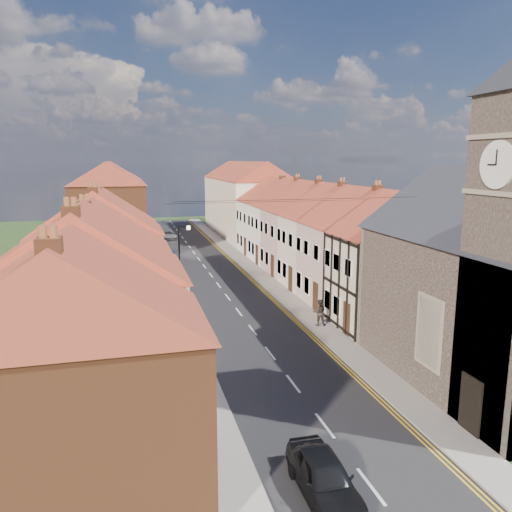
{
  "coord_description": "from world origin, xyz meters",
  "views": [
    {
      "loc": [
        -7.42,
        -15.35,
        10.66
      ],
      "look_at": [
        1.95,
        20.61,
        3.5
      ],
      "focal_mm": 35.0,
      "sensor_mm": 36.0,
      "label": 1
    }
  ],
  "objects_px": {
    "car_far": "(171,259)",
    "church": "(508,266)",
    "car_near": "(324,477)",
    "pedestrian_left": "(208,351)",
    "lamppost": "(181,261)",
    "car_distant": "(168,235)",
    "pedestrian_right": "(319,312)"
  },
  "relations": [
    {
      "from": "car_far",
      "to": "church",
      "type": "bearing_deg",
      "value": -64.03
    },
    {
      "from": "church",
      "to": "car_near",
      "type": "relative_size",
      "value": 3.78
    },
    {
      "from": "car_near",
      "to": "car_far",
      "type": "relative_size",
      "value": 1.0
    },
    {
      "from": "church",
      "to": "pedestrian_left",
      "type": "height_order",
      "value": "church"
    },
    {
      "from": "lamppost",
      "to": "car_near",
      "type": "relative_size",
      "value": 1.49
    },
    {
      "from": "car_far",
      "to": "car_distant",
      "type": "height_order",
      "value": "car_far"
    },
    {
      "from": "car_distant",
      "to": "pedestrian_right",
      "type": "distance_m",
      "value": 40.17
    },
    {
      "from": "lamppost",
      "to": "car_near",
      "type": "distance_m",
      "value": 22.3
    },
    {
      "from": "lamppost",
      "to": "pedestrian_right",
      "type": "relative_size",
      "value": 3.44
    },
    {
      "from": "church",
      "to": "car_far",
      "type": "distance_m",
      "value": 35.31
    },
    {
      "from": "lamppost",
      "to": "pedestrian_left",
      "type": "bearing_deg",
      "value": -89.44
    },
    {
      "from": "church",
      "to": "pedestrian_left",
      "type": "relative_size",
      "value": 8.38
    },
    {
      "from": "lamppost",
      "to": "car_distant",
      "type": "height_order",
      "value": "lamppost"
    },
    {
      "from": "car_near",
      "to": "car_distant",
      "type": "height_order",
      "value": "car_near"
    },
    {
      "from": "car_far",
      "to": "pedestrian_left",
      "type": "distance_m",
      "value": 27.28
    },
    {
      "from": "lamppost",
      "to": "car_near",
      "type": "height_order",
      "value": "lamppost"
    },
    {
      "from": "car_near",
      "to": "pedestrian_left",
      "type": "bearing_deg",
      "value": 101.33
    },
    {
      "from": "pedestrian_left",
      "to": "car_far",
      "type": "bearing_deg",
      "value": 98.34
    },
    {
      "from": "car_near",
      "to": "car_distant",
      "type": "distance_m",
      "value": 55.2
    },
    {
      "from": "car_distant",
      "to": "pedestrian_right",
      "type": "height_order",
      "value": "pedestrian_right"
    },
    {
      "from": "church",
      "to": "car_far",
      "type": "xyz_separation_m",
      "value": [
        -12.56,
        32.58,
        -5.29
      ]
    },
    {
      "from": "church",
      "to": "lamppost",
      "type": "height_order",
      "value": "church"
    },
    {
      "from": "car_near",
      "to": "pedestrian_right",
      "type": "height_order",
      "value": "pedestrian_right"
    },
    {
      "from": "pedestrian_right",
      "to": "lamppost",
      "type": "bearing_deg",
      "value": -23.4
    },
    {
      "from": "lamppost",
      "to": "car_near",
      "type": "xyz_separation_m",
      "value": [
        2.12,
        -22.02,
        -2.85
      ]
    },
    {
      "from": "car_distant",
      "to": "pedestrian_right",
      "type": "xyz_separation_m",
      "value": [
        6.41,
        -39.65,
        0.43
      ]
    },
    {
      "from": "pedestrian_left",
      "to": "pedestrian_right",
      "type": "bearing_deg",
      "value": 40.8
    },
    {
      "from": "car_far",
      "to": "pedestrian_right",
      "type": "relative_size",
      "value": 2.32
    },
    {
      "from": "car_far",
      "to": "car_distant",
      "type": "distance_m",
      "value": 17.32
    },
    {
      "from": "church",
      "to": "pedestrian_right",
      "type": "relative_size",
      "value": 8.72
    },
    {
      "from": "lamppost",
      "to": "pedestrian_right",
      "type": "height_order",
      "value": "lamppost"
    },
    {
      "from": "church",
      "to": "car_distant",
      "type": "relative_size",
      "value": 3.77
    }
  ]
}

